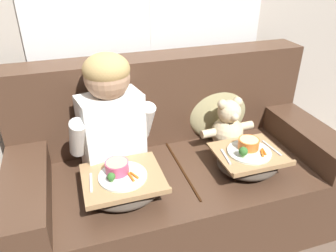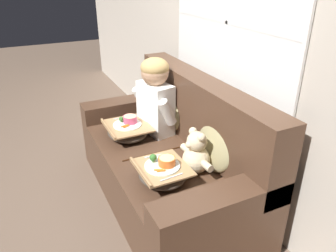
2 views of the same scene
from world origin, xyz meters
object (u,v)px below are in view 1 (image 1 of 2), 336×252
at_px(lap_tray_teddy, 248,160).
at_px(throw_pillow_behind_child, 108,124).
at_px(couch, 174,171).
at_px(child_figure, 110,109).
at_px(throw_pillow_behind_teddy, 217,108).
at_px(lap_tray_child, 123,185).
at_px(teddy_bear, 228,127).

bearing_deg(lap_tray_teddy, throw_pillow_behind_child, 148.88).
distance_m(couch, child_figure, 0.60).
relative_size(throw_pillow_behind_teddy, lap_tray_child, 1.11).
bearing_deg(throw_pillow_behind_child, lap_tray_child, -90.19).
height_order(teddy_bear, lap_tray_teddy, teddy_bear).
xyz_separation_m(throw_pillow_behind_child, lap_tray_child, (-0.00, -0.43, -0.13)).
height_order(throw_pillow_behind_child, lap_tray_teddy, throw_pillow_behind_child).
bearing_deg(throw_pillow_behind_child, throw_pillow_behind_teddy, 0.00).
xyz_separation_m(couch, lap_tray_child, (-0.36, -0.25, 0.17)).
distance_m(teddy_bear, lap_tray_teddy, 0.27).
xyz_separation_m(child_figure, lap_tray_teddy, (0.72, -0.27, -0.30)).
height_order(throw_pillow_behind_teddy, lap_tray_child, throw_pillow_behind_teddy).
height_order(child_figure, teddy_bear, child_figure).
distance_m(throw_pillow_behind_child, teddy_bear, 0.74).
distance_m(couch, lap_tray_child, 0.47).
height_order(throw_pillow_behind_teddy, child_figure, child_figure).
distance_m(throw_pillow_behind_teddy, lap_tray_teddy, 0.45).
distance_m(throw_pillow_behind_child, lap_tray_child, 0.45).
relative_size(couch, lap_tray_teddy, 5.04).
bearing_deg(throw_pillow_behind_teddy, couch, -152.28).
bearing_deg(lap_tray_child, couch, 34.15).
bearing_deg(couch, throw_pillow_behind_child, 152.28).
bearing_deg(couch, lap_tray_child, -145.85).
xyz_separation_m(throw_pillow_behind_child, lap_tray_teddy, (0.72, -0.43, -0.13)).
height_order(couch, throw_pillow_behind_child, couch).
bearing_deg(throw_pillow_behind_teddy, lap_tray_teddy, -90.00).
bearing_deg(teddy_bear, throw_pillow_behind_child, 166.61).
bearing_deg(couch, lap_tray_teddy, -34.30).
relative_size(lap_tray_child, lap_tray_teddy, 1.08).
bearing_deg(lap_tray_teddy, teddy_bear, 89.94).
relative_size(child_figure, lap_tray_child, 1.68).
xyz_separation_m(throw_pillow_behind_teddy, lap_tray_teddy, (-0.00, -0.43, -0.13)).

